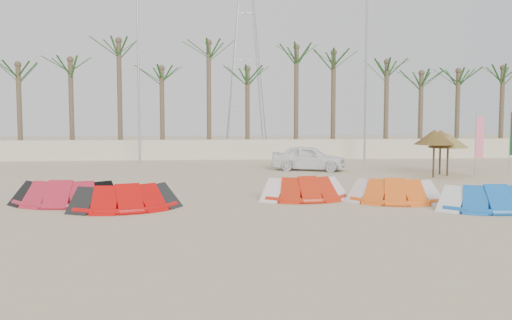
{
  "coord_description": "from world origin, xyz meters",
  "views": [
    {
      "loc": [
        -1.71,
        -15.15,
        3.08
      ],
      "look_at": [
        0.0,
        6.0,
        1.3
      ],
      "focal_mm": 40.0,
      "sensor_mm": 36.0,
      "label": 1
    }
  ],
  "objects": [
    {
      "name": "lamp_c",
      "position": [
        8.04,
        20.0,
        5.77
      ],
      "size": [
        1.25,
        0.14,
        11.0
      ],
      "color": "#A5A8AD",
      "rests_on": "ground"
    },
    {
      "name": "car",
      "position": [
        3.51,
        14.61,
        0.66
      ],
      "size": [
        4.2,
        2.81,
        1.33
      ],
      "primitive_type": "imported",
      "rotation": [
        0.0,
        0.0,
        1.22
      ],
      "color": "white",
      "rests_on": "ground"
    },
    {
      "name": "flag_pink",
      "position": [
        11.02,
        10.9,
        1.8
      ],
      "size": [
        0.45,
        0.09,
        3.04
      ],
      "color": "#A5A8AD",
      "rests_on": "ground"
    },
    {
      "name": "boundary_wall",
      "position": [
        0.0,
        22.0,
        0.65
      ],
      "size": [
        60.0,
        0.3,
        1.3
      ],
      "primitive_type": "cube",
      "color": "beige",
      "rests_on": "ground"
    },
    {
      "name": "kite_red_mid",
      "position": [
        -4.36,
        3.2,
        0.42
      ],
      "size": [
        3.74,
        2.44,
        0.9
      ],
      "color": "red",
      "rests_on": "ground"
    },
    {
      "name": "lamp_b",
      "position": [
        -5.96,
        20.0,
        5.77
      ],
      "size": [
        1.25,
        0.14,
        11.0
      ],
      "color": "#A5A8AD",
      "rests_on": "ground"
    },
    {
      "name": "kite_red_left",
      "position": [
        -6.55,
        4.33,
        0.42
      ],
      "size": [
        3.63,
        1.8,
        0.9
      ],
      "color": "#B81E34",
      "rests_on": "ground"
    },
    {
      "name": "parasol_mid",
      "position": [
        9.68,
        12.22,
        1.85
      ],
      "size": [
        1.83,
        1.83,
        2.21
      ],
      "color": "#4C331E",
      "rests_on": "ground"
    },
    {
      "name": "parasol_left",
      "position": [
        8.82,
        10.89,
        1.91
      ],
      "size": [
        1.86,
        1.86,
        2.26
      ],
      "color": "#4C331E",
      "rests_on": "ground"
    },
    {
      "name": "palm_line",
      "position": [
        0.67,
        23.5,
        6.44
      ],
      "size": [
        52.0,
        4.0,
        7.7
      ],
      "color": "brown",
      "rests_on": "ground"
    },
    {
      "name": "kite_orange",
      "position": [
        4.53,
        3.92,
        0.42
      ],
      "size": [
        3.39,
        2.19,
        0.9
      ],
      "color": "orange",
      "rests_on": "ground"
    },
    {
      "name": "pylon",
      "position": [
        1.0,
        28.0,
        0.0
      ],
      "size": [
        3.0,
        3.0,
        14.0
      ],
      "primitive_type": null,
      "color": "#A5A8AD",
      "rests_on": "ground"
    },
    {
      "name": "kite_blue",
      "position": [
        7.07,
        2.12,
        0.42
      ],
      "size": [
        3.34,
        1.63,
        0.9
      ],
      "color": "#145CB5",
      "rests_on": "ground"
    },
    {
      "name": "parasol_right",
      "position": [
        9.8,
        11.58,
        1.72
      ],
      "size": [
        1.95,
        1.95,
        2.07
      ],
      "color": "#4C331E",
      "rests_on": "ground"
    },
    {
      "name": "ground",
      "position": [
        0.0,
        0.0,
        0.0
      ],
      "size": [
        120.0,
        120.0,
        0.0
      ],
      "primitive_type": "plane",
      "color": "tan",
      "rests_on": "ground"
    },
    {
      "name": "kite_red_right",
      "position": [
        1.63,
        4.71,
        0.42
      ],
      "size": [
        3.24,
        1.85,
        0.9
      ],
      "color": "red",
      "rests_on": "ground"
    }
  ]
}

